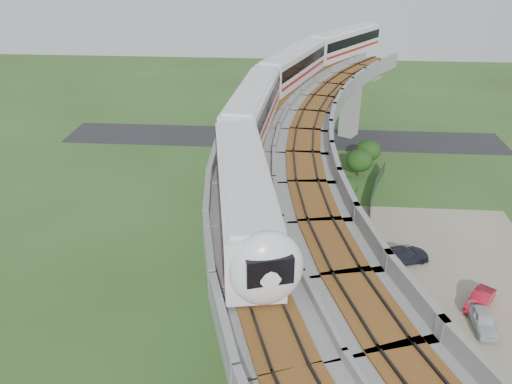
{
  "coord_description": "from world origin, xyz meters",
  "views": [
    {
      "loc": [
        1.25,
        -35.0,
        25.03
      ],
      "look_at": [
        -1.33,
        -1.11,
        7.5
      ],
      "focal_mm": 35.0,
      "sensor_mm": 36.0,
      "label": 1
    }
  ],
  "objects_px": {
    "metro_train": "(295,87)",
    "car_white": "(483,319)",
    "car_red": "(480,300)",
    "car_dark": "(402,255)"
  },
  "relations": [
    {
      "from": "car_white",
      "to": "car_dark",
      "type": "relative_size",
      "value": 0.8
    },
    {
      "from": "metro_train",
      "to": "car_white",
      "type": "xyz_separation_m",
      "value": [
        13.87,
        -17.85,
        -11.63
      ]
    },
    {
      "from": "metro_train",
      "to": "car_dark",
      "type": "bearing_deg",
      "value": -46.64
    },
    {
      "from": "car_white",
      "to": "car_dark",
      "type": "height_order",
      "value": "car_dark"
    },
    {
      "from": "metro_train",
      "to": "car_red",
      "type": "relative_size",
      "value": 16.84
    },
    {
      "from": "car_white",
      "to": "car_red",
      "type": "bearing_deg",
      "value": 78.47
    },
    {
      "from": "metro_train",
      "to": "car_red",
      "type": "bearing_deg",
      "value": -47.37
    },
    {
      "from": "metro_train",
      "to": "car_white",
      "type": "distance_m",
      "value": 25.43
    },
    {
      "from": "car_white",
      "to": "car_red",
      "type": "distance_m",
      "value": 2.29
    },
    {
      "from": "car_red",
      "to": "car_dark",
      "type": "xyz_separation_m",
      "value": [
        -4.77,
        5.45,
        0.1
      ]
    }
  ]
}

